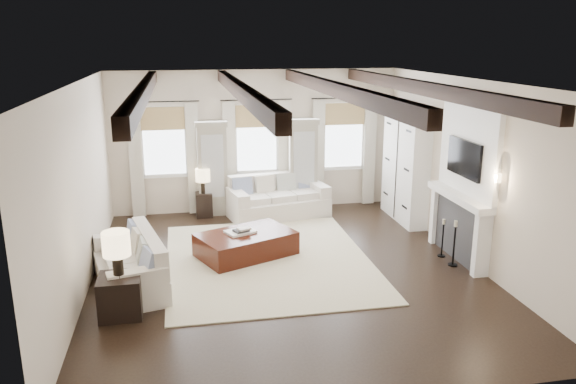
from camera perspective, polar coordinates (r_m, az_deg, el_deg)
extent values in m
plane|color=black|center=(9.72, -0.05, -8.02)|extent=(7.50, 7.50, 0.00)
cube|color=beige|center=(12.83, -3.25, 5.18)|extent=(6.50, 0.04, 3.20)
cube|color=beige|center=(5.75, 7.12, -7.82)|extent=(6.50, 0.04, 3.20)
cube|color=beige|center=(9.18, -20.39, 0.15)|extent=(0.04, 7.50, 3.20)
cube|color=beige|center=(10.31, 17.98, 1.95)|extent=(0.04, 7.50, 3.20)
cube|color=white|center=(8.95, -0.06, 11.15)|extent=(6.50, 7.50, 0.04)
cube|color=black|center=(8.81, -14.46, 9.83)|extent=(0.16, 7.40, 0.22)
cube|color=black|center=(8.85, -4.91, 10.27)|extent=(0.16, 7.40, 0.22)
cube|color=black|center=(9.13, 4.64, 10.43)|extent=(0.16, 7.40, 0.22)
cube|color=black|center=(9.62, 13.13, 10.33)|extent=(0.16, 7.40, 0.22)
cube|color=white|center=(12.68, -12.48, 4.95)|extent=(0.90, 0.03, 1.45)
cube|color=tan|center=(12.54, -12.63, 7.29)|extent=(0.94, 0.04, 0.50)
cube|color=beige|center=(12.69, -15.19, 3.03)|extent=(0.28, 0.08, 2.50)
cube|color=beige|center=(12.65, -9.58, 3.32)|extent=(0.28, 0.08, 2.50)
cylinder|color=black|center=(12.45, -12.73, 8.94)|extent=(1.60, 0.02, 0.02)
cube|color=white|center=(12.79, -3.23, 5.37)|extent=(0.90, 0.03, 1.45)
cube|color=tan|center=(12.65, -3.23, 7.69)|extent=(0.94, 0.04, 0.50)
cube|color=beige|center=(12.70, -5.92, 3.50)|extent=(0.28, 0.08, 2.50)
cube|color=beige|center=(12.86, -0.40, 3.73)|extent=(0.28, 0.08, 2.50)
cylinder|color=black|center=(12.56, -3.23, 9.34)|extent=(1.60, 0.02, 0.02)
cube|color=white|center=(13.22, 5.65, 5.65)|extent=(0.90, 0.03, 1.45)
cube|color=tan|center=(13.08, 5.78, 7.89)|extent=(0.94, 0.04, 0.50)
cube|color=beige|center=(13.03, 3.11, 3.86)|extent=(0.28, 0.08, 2.50)
cube|color=beige|center=(13.38, 8.28, 4.03)|extent=(0.28, 0.08, 2.50)
cylinder|color=black|center=(12.99, 5.89, 9.48)|extent=(1.60, 0.02, 0.02)
cube|color=#A29D8C|center=(12.64, -7.68, 2.13)|extent=(0.64, 0.38, 2.00)
cube|color=#B2B7BA|center=(12.41, -7.65, 2.60)|extent=(0.48, 0.02, 1.40)
cube|color=#A29D8C|center=(12.44, -7.85, 6.89)|extent=(0.70, 0.42, 0.12)
cube|color=#A29D8C|center=(12.91, 1.44, 2.54)|extent=(0.64, 0.38, 2.00)
cube|color=#B2B7BA|center=(12.69, 1.64, 3.01)|extent=(0.48, 0.02, 1.40)
cube|color=#A29D8C|center=(12.72, 1.47, 7.21)|extent=(0.70, 0.42, 0.12)
cube|color=#2B2B2E|center=(10.55, 17.09, -3.62)|extent=(0.18, 1.50, 1.10)
cube|color=black|center=(10.58, 16.88, -4.41)|extent=(0.10, 0.90, 0.70)
cube|color=white|center=(9.86, 19.09, -5.13)|extent=(0.26, 0.14, 1.10)
cube|color=white|center=(11.22, 14.98, -2.33)|extent=(0.26, 0.14, 1.10)
cube|color=white|center=(10.34, 17.01, -0.45)|extent=(0.32, 1.90, 0.12)
cube|color=white|center=(10.19, 17.97, 4.68)|extent=(0.10, 1.90, 1.80)
cube|color=black|center=(10.20, 17.51, 3.29)|extent=(0.07, 1.10, 0.64)
cylinder|color=#FFD899|center=(9.35, 20.57, 1.34)|extent=(0.10, 0.10, 0.14)
cube|color=silver|center=(12.36, 11.86, 2.83)|extent=(0.40, 1.70, 2.50)
cube|color=black|center=(12.28, 10.95, 2.80)|extent=(0.01, 0.02, 2.40)
cube|color=beige|center=(10.15, -2.02, -6.91)|extent=(3.57, 4.32, 0.02)
cube|color=silver|center=(12.54, -0.95, -1.59)|extent=(2.32, 1.39, 0.41)
cube|color=silver|center=(12.75, -1.58, 0.86)|extent=(2.07, 0.63, 0.52)
cube|color=silver|center=(12.14, -5.13, -0.55)|extent=(0.45, 0.96, 0.27)
cube|color=silver|center=(12.81, 2.99, 0.34)|extent=(0.45, 0.96, 0.27)
cube|color=silver|center=(12.21, -3.48, -0.72)|extent=(0.69, 0.72, 0.14)
cube|color=silver|center=(12.41, -0.87, -0.43)|extent=(0.69, 0.72, 0.14)
cube|color=silver|center=(12.64, 1.65, -0.15)|extent=(0.69, 0.72, 0.14)
cube|color=#7080A8|center=(12.33, -4.65, 0.47)|extent=(0.47, 0.31, 0.45)
cube|color=silver|center=(12.50, -2.40, 0.70)|extent=(0.47, 0.31, 0.45)
cube|color=beige|center=(12.68, -0.21, 0.92)|extent=(0.47, 0.31, 0.45)
cube|color=#7080A8|center=(12.87, 1.91, 1.14)|extent=(0.47, 0.31, 0.45)
cube|color=silver|center=(9.41, -15.81, -8.17)|extent=(1.35, 2.16, 0.38)
cube|color=silver|center=(9.30, -13.88, -5.46)|extent=(0.65, 1.91, 0.48)
cube|color=silver|center=(10.11, -16.73, -4.67)|extent=(0.89, 0.44, 0.25)
cube|color=silver|center=(8.49, -15.01, -8.43)|extent=(0.89, 0.44, 0.25)
cube|color=silver|center=(9.82, -16.71, -5.62)|extent=(0.68, 0.65, 0.13)
cube|color=silver|center=(9.31, -16.22, -6.75)|extent=(0.68, 0.65, 0.13)
cube|color=silver|center=(8.80, -15.66, -8.01)|extent=(0.68, 0.65, 0.13)
cube|color=#7080A8|center=(9.94, -15.60, -4.06)|extent=(0.30, 0.44, 0.42)
cube|color=silver|center=(9.49, -15.13, -4.95)|extent=(0.30, 0.44, 0.42)
cube|color=beige|center=(9.05, -14.61, -5.92)|extent=(0.30, 0.44, 0.42)
cube|color=#7080A8|center=(8.61, -14.04, -6.99)|extent=(0.30, 0.44, 0.42)
cube|color=black|center=(10.32, -4.29, -5.33)|extent=(1.95, 1.62, 0.44)
cube|color=white|center=(10.26, -4.88, -4.04)|extent=(0.61, 0.55, 0.04)
cube|color=#262628|center=(10.21, -4.78, -3.90)|extent=(0.32, 0.29, 0.04)
cube|color=beige|center=(10.19, -4.50, -3.74)|extent=(0.27, 0.24, 0.03)
cube|color=black|center=(8.50, -16.64, -10.07)|extent=(0.59, 0.59, 0.59)
cylinder|color=black|center=(8.32, -16.88, -7.21)|extent=(0.15, 0.15, 0.32)
cylinder|color=#F9D89E|center=(8.20, -17.06, -5.04)|extent=(0.39, 0.39, 0.35)
cube|color=black|center=(12.66, -8.52, -1.29)|extent=(0.36, 0.36, 0.54)
cylinder|color=black|center=(12.55, -8.59, 0.49)|extent=(0.13, 0.13, 0.27)
cylinder|color=#F9D89E|center=(12.49, -8.64, 1.73)|extent=(0.32, 0.32, 0.29)
cylinder|color=black|center=(10.36, 16.37, -7.10)|extent=(0.17, 0.17, 0.02)
cylinder|color=black|center=(10.23, 16.51, -5.26)|extent=(0.03, 0.03, 0.73)
cylinder|color=beige|center=(10.10, 16.69, -3.09)|extent=(0.06, 0.06, 0.10)
cylinder|color=black|center=(10.72, 15.31, -6.26)|extent=(0.14, 0.14, 0.02)
cylinder|color=black|center=(10.61, 15.43, -4.72)|extent=(0.03, 0.03, 0.63)
cylinder|color=beige|center=(10.50, 15.56, -2.92)|extent=(0.05, 0.05, 0.09)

